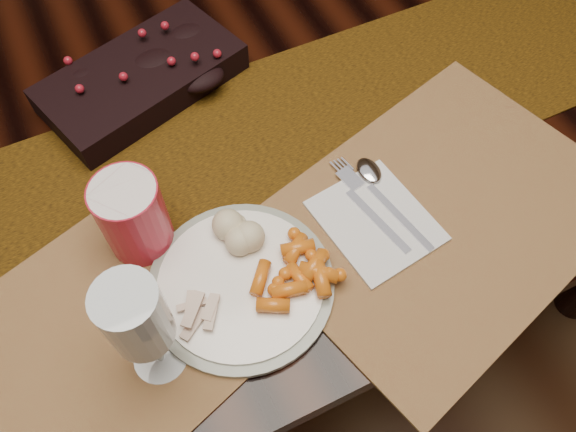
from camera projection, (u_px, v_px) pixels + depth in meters
name	position (u px, v px, depth m)	size (l,w,h in m)	color
floor	(235.00, 295.00, 1.55)	(5.00, 5.00, 0.00)	black
dining_table	(221.00, 227.00, 1.23)	(1.80, 1.00, 0.75)	black
table_runner	(251.00, 144.00, 0.87)	(1.56, 0.32, 0.00)	#482B12
centerpiece	(141.00, 75.00, 0.90)	(0.32, 0.16, 0.06)	black
placemat_main	(443.00, 213.00, 0.80)	(0.50, 0.37, 0.00)	brown
placemat_second	(41.00, 388.00, 0.67)	(0.45, 0.33, 0.00)	brown
dinner_plate	(241.00, 284.00, 0.74)	(0.25, 0.25, 0.01)	white
baby_carrots	(286.00, 271.00, 0.73)	(0.10, 0.08, 0.02)	#CD6012
mashed_potatoes	(235.00, 229.00, 0.75)	(0.07, 0.06, 0.04)	beige
turkey_shreds	(202.00, 309.00, 0.70)	(0.06, 0.05, 0.01)	#AE998B
napkin	(376.00, 221.00, 0.79)	(0.14, 0.16, 0.01)	silver
fork	(370.00, 210.00, 0.79)	(0.02, 0.16, 0.00)	white
spoon	(390.00, 202.00, 0.80)	(0.03, 0.16, 0.00)	silver
red_cup	(133.00, 216.00, 0.73)	(0.09, 0.09, 0.12)	#B0182D
wine_glass	(144.00, 332.00, 0.61)	(0.07, 0.07, 0.19)	white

